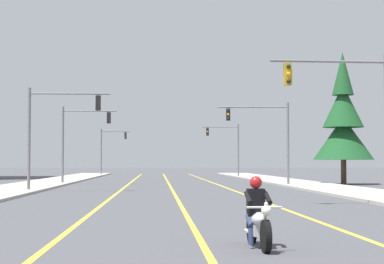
{
  "coord_description": "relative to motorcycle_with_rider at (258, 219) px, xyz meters",
  "views": [
    {
      "loc": [
        -1.12,
        -6.24,
        1.75
      ],
      "look_at": [
        0.38,
        22.67,
        3.04
      ],
      "focal_mm": 63.38,
      "sensor_mm": 36.0,
      "label": 1
    }
  ],
  "objects": [
    {
      "name": "sidewalk_kerb_left",
      "position": [
        -11.05,
        32.39,
        -0.52
      ],
      "size": [
        4.4,
        110.0,
        0.14
      ],
      "primitive_type": "cube",
      "color": "#ADA89E",
      "rests_on": "ground"
    },
    {
      "name": "lane_stripe_center",
      "position": [
        -1.09,
        37.39,
        -0.58
      ],
      "size": [
        0.16,
        100.0,
        0.01
      ],
      "primitive_type": "cube",
      "color": "yellow",
      "rests_on": "ground"
    },
    {
      "name": "traffic_signal_mid_right",
      "position": [
        6.14,
        36.09,
        3.54
      ],
      "size": [
        5.31,
        0.51,
        6.2
      ],
      "color": "slate",
      "rests_on": "ground"
    },
    {
      "name": "traffic_signal_near_right",
      "position": [
        5.91,
        13.25,
        3.51
      ],
      "size": [
        4.92,
        0.51,
        6.2
      ],
      "color": "slate",
      "rests_on": "ground"
    },
    {
      "name": "traffic_signal_mid_left",
      "position": [
        -8.35,
        40.57,
        3.48
      ],
      "size": [
        4.39,
        0.37,
        6.2
      ],
      "color": "slate",
      "rests_on": "ground"
    },
    {
      "name": "lane_stripe_right",
      "position": [
        2.68,
        37.39,
        -0.58
      ],
      "size": [
        0.16,
        100.0,
        0.01
      ],
      "primitive_type": "cube",
      "color": "yellow",
      "rests_on": "ground"
    },
    {
      "name": "lane_stripe_left",
      "position": [
        -4.31,
        37.39,
        -0.58
      ],
      "size": [
        0.16,
        100.0,
        0.01
      ],
      "primitive_type": "cube",
      "color": "yellow",
      "rests_on": "ground"
    },
    {
      "name": "traffic_signal_near_left",
      "position": [
        -8.28,
        26.87,
        3.51
      ],
      "size": [
        4.89,
        0.37,
        6.2
      ],
      "color": "slate",
      "rests_on": "ground"
    },
    {
      "name": "sidewalk_kerb_right",
      "position": [
        9.15,
        32.39,
        -0.52
      ],
      "size": [
        4.4,
        110.0,
        0.14
      ],
      "primitive_type": "cube",
      "color": "#ADA89E",
      "rests_on": "ground"
    },
    {
      "name": "conifer_tree_right_verge_far",
      "position": [
        12.62,
        38.77,
        4.21
      ],
      "size": [
        4.75,
        4.75,
        10.46
      ],
      "color": "#423023",
      "rests_on": "ground"
    },
    {
      "name": "traffic_signal_far_left",
      "position": [
        -8.42,
        76.93,
        3.45
      ],
      "size": [
        3.88,
        0.5,
        6.2
      ],
      "color": "slate",
      "rests_on": "ground"
    },
    {
      "name": "motorcycle_with_rider",
      "position": [
        0.0,
        0.0,
        0.0
      ],
      "size": [
        0.7,
        2.19,
        1.46
      ],
      "color": "black",
      "rests_on": "ground"
    },
    {
      "name": "traffic_signal_far_right",
      "position": [
        6.21,
        64.67,
        3.48
      ],
      "size": [
        4.31,
        0.39,
        6.2
      ],
      "color": "slate",
      "rests_on": "ground"
    }
  ]
}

